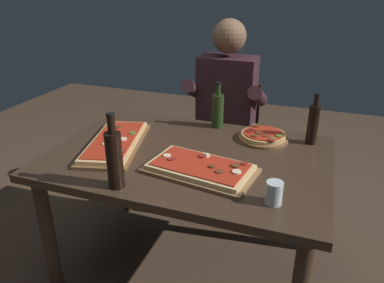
{
  "coord_description": "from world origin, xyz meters",
  "views": [
    {
      "loc": [
        0.59,
        -1.58,
        1.57
      ],
      "look_at": [
        0.0,
        0.05,
        0.79
      ],
      "focal_mm": 34.37,
      "sensor_mm": 36.0,
      "label": 1
    }
  ],
  "objects": [
    {
      "name": "pizza_round_far",
      "position": [
        0.33,
        0.31,
        0.76
      ],
      "size": [
        0.27,
        0.27,
        0.05
      ],
      "color": "brown",
      "rests_on": "dining_table"
    },
    {
      "name": "seated_diner",
      "position": [
        -0.01,
        0.74,
        0.74
      ],
      "size": [
        0.53,
        0.41,
        1.33
      ],
      "color": "#23232D",
      "rests_on": "ground_plane"
    },
    {
      "name": "vinegar_bottle_green",
      "position": [
        -0.18,
        -0.4,
        0.88
      ],
      "size": [
        0.07,
        0.07,
        0.34
      ],
      "color": "black",
      "rests_on": "dining_table"
    },
    {
      "name": "oil_bottle_amber",
      "position": [
        0.03,
        0.41,
        0.85
      ],
      "size": [
        0.07,
        0.07,
        0.27
      ],
      "color": "#233819",
      "rests_on": "dining_table"
    },
    {
      "name": "ground_plane",
      "position": [
        0.0,
        0.0,
        0.0
      ],
      "size": [
        6.4,
        6.4,
        0.0
      ],
      "primitive_type": "plane",
      "color": "#4C3828"
    },
    {
      "name": "wine_bottle_dark",
      "position": [
        0.58,
        0.35,
        0.86
      ],
      "size": [
        0.06,
        0.06,
        0.28
      ],
      "color": "black",
      "rests_on": "dining_table"
    },
    {
      "name": "diner_chair",
      "position": [
        -0.01,
        0.86,
        0.49
      ],
      "size": [
        0.44,
        0.44,
        0.87
      ],
      "color": "black",
      "rests_on": "ground_plane"
    },
    {
      "name": "pizza_rectangular_left",
      "position": [
        -0.4,
        -0.04,
        0.76
      ],
      "size": [
        0.4,
        0.62,
        0.05
      ],
      "color": "brown",
      "rests_on": "dining_table"
    },
    {
      "name": "dining_table",
      "position": [
        0.0,
        0.0,
        0.64
      ],
      "size": [
        1.4,
        0.96,
        0.74
      ],
      "color": "#3D2B1E",
      "rests_on": "ground_plane"
    },
    {
      "name": "tumbler_near_camera",
      "position": [
        0.47,
        -0.3,
        0.78
      ],
      "size": [
        0.07,
        0.07,
        0.1
      ],
      "color": "silver",
      "rests_on": "dining_table"
    },
    {
      "name": "pizza_rectangular_front",
      "position": [
        0.12,
        -0.16,
        0.76
      ],
      "size": [
        0.54,
        0.35,
        0.05
      ],
      "color": "olive",
      "rests_on": "dining_table"
    }
  ]
}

